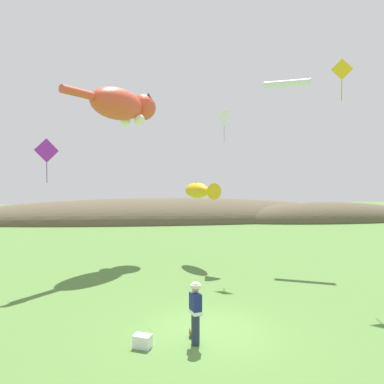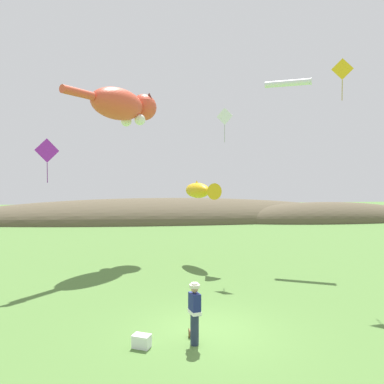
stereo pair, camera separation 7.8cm
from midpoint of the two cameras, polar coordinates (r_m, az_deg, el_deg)
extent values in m
plane|color=#517A38|center=(12.32, 2.31, -20.47)|extent=(120.00, 120.00, 0.00)
ellipsoid|color=brown|center=(42.65, -4.66, -4.32)|extent=(48.75, 10.63, 5.07)
ellipsoid|color=brown|center=(44.73, 19.50, -4.13)|extent=(23.54, 6.78, 4.21)
cylinder|color=#232D47|center=(11.30, 0.32, -20.20)|extent=(0.24, 0.24, 0.88)
cube|color=navy|center=(11.04, 0.32, -16.65)|extent=(0.34, 0.45, 0.60)
cube|color=white|center=(11.12, 0.32, -17.82)|extent=(0.36, 0.47, 0.10)
sphere|color=tan|center=(10.91, 0.32, -14.61)|extent=(0.20, 0.20, 0.20)
cylinder|color=beige|center=(10.89, 0.32, -14.15)|extent=(0.30, 0.30, 0.09)
cylinder|color=beige|center=(10.87, 0.32, -13.85)|extent=(0.20, 0.20, 0.07)
cylinder|color=olive|center=(11.87, -0.16, -20.66)|extent=(0.15, 0.20, 0.20)
cylinder|color=brown|center=(11.87, -0.54, -20.68)|extent=(0.02, 0.27, 0.27)
cylinder|color=brown|center=(11.88, 0.22, -20.65)|extent=(0.02, 0.27, 0.27)
cube|color=white|center=(11.33, -7.77, -21.75)|extent=(0.57, 0.50, 0.30)
cube|color=white|center=(11.26, -7.77, -20.91)|extent=(0.58, 0.51, 0.06)
ellipsoid|color=#E04C33|center=(22.70, -11.46, 13.02)|extent=(3.96, 4.23, 1.82)
ellipsoid|color=white|center=(22.77, -11.14, 12.15)|extent=(2.42, 2.63, 1.00)
sphere|color=#E04C33|center=(24.48, -7.58, 12.67)|extent=(1.64, 1.64, 1.64)
cone|color=#4E1A11|center=(24.88, -8.41, 13.89)|extent=(0.82, 0.82, 0.55)
cone|color=#4E1A11|center=(24.32, -6.74, 14.18)|extent=(0.82, 0.82, 0.55)
sphere|color=white|center=(23.90, -10.19, 10.59)|extent=(0.66, 0.66, 0.66)
sphere|color=white|center=(23.19, -8.13, 10.86)|extent=(0.66, 0.66, 0.66)
cylinder|color=#E04C33|center=(20.73, -17.16, 14.29)|extent=(1.60, 1.83, 0.44)
ellipsoid|color=gold|center=(21.14, 0.63, 0.24)|extent=(1.64, 2.60, 0.86)
cone|color=gold|center=(19.70, 2.72, 0.11)|extent=(1.06, 1.02, 0.86)
cone|color=gold|center=(21.20, 0.55, 1.24)|extent=(0.51, 0.51, 0.40)
sphere|color=black|center=(21.98, 0.41, 0.50)|extent=(0.20, 0.20, 0.20)
cylinder|color=white|center=(23.43, 14.17, 15.76)|extent=(2.53, 1.46, 0.36)
torus|color=white|center=(23.38, 17.51, 15.77)|extent=(0.24, 0.42, 0.44)
cube|color=purple|center=(18.09, -21.41, 5.92)|extent=(0.95, 0.57, 1.09)
cylinder|color=black|center=(18.10, -21.40, 5.91)|extent=(0.64, 0.39, 0.02)
cube|color=#6B1A7C|center=(18.05, -21.36, 2.76)|extent=(0.03, 0.02, 0.90)
cube|color=yellow|center=(18.38, 21.77, 16.98)|extent=(0.89, 0.30, 0.93)
cylinder|color=black|center=(18.39, 21.75, 16.98)|extent=(0.60, 0.21, 0.02)
cube|color=#A98511|center=(18.16, 21.73, 14.19)|extent=(0.03, 0.02, 0.90)
cube|color=white|center=(19.57, 4.82, 11.43)|extent=(0.74, 0.50, 0.88)
cylinder|color=black|center=(19.58, 4.81, 11.43)|extent=(0.50, 0.34, 0.02)
cube|color=#A9A9A9|center=(19.44, 4.81, 8.85)|extent=(0.03, 0.02, 0.90)
camera|label=1|loc=(0.04, -90.15, -0.01)|focal=35.00mm
camera|label=2|loc=(0.04, 89.85, 0.01)|focal=35.00mm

